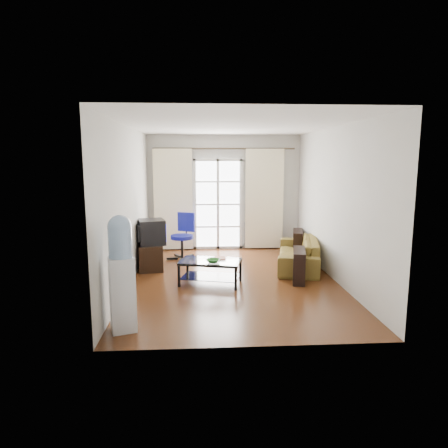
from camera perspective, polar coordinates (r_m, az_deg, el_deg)
The scene contains 20 objects.
floor at distance 7.22m, azimuth 1.33°, elevation -7.95°, with size 5.20×5.20×0.00m, color #552C14.
ceiling at distance 6.92m, azimuth 1.41°, elevation 13.94°, with size 5.20×5.20×0.00m, color white.
wall_back at distance 9.52m, azimuth 0.01°, elevation 4.51°, with size 3.60×0.02×2.70m, color silver.
wall_front at distance 4.38m, azimuth 4.32°, elevation -1.04°, with size 3.60×0.02×2.70m, color silver.
wall_left at distance 7.02m, azimuth -13.45°, elevation 2.58°, with size 0.02×5.20×2.70m, color silver.
wall_right at distance 7.32m, azimuth 15.56°, elevation 2.76°, with size 0.02×5.20×2.70m, color silver.
french_door at distance 9.48m, azimuth -0.88°, elevation 2.82°, with size 1.16×0.06×2.15m.
curtain_rod at distance 9.39m, azimuth 0.05°, elevation 10.73°, with size 0.04×0.04×3.30m, color #4C3F2D.
curtain_left at distance 9.42m, azimuth -7.27°, elevation 3.47°, with size 0.90×0.07×2.35m, color #FFF6CD.
curtain_right at distance 9.52m, azimuth 5.78°, elevation 3.56°, with size 0.90×0.07×2.35m, color #FFF6CD.
radiator at distance 9.64m, azimuth 4.79°, elevation -1.58°, with size 0.64×0.12×0.64m, color #9C9C9E.
sofa at distance 8.17m, azimuth 10.55°, elevation -4.02°, with size 1.18×2.06×0.57m, color brown.
coffee_table at distance 6.91m, azimuth -1.95°, elevation -6.42°, with size 1.14×0.82×0.42m.
bowl at distance 6.74m, azimuth -1.57°, elevation -5.27°, with size 0.29×0.29×0.06m, color #328B37.
book at distance 6.97m, azimuth -1.30°, elevation -4.91°, with size 0.20×0.26×0.02m, color #9D2913.
remote at distance 7.03m, azimuth -1.30°, elevation -4.83°, with size 0.15×0.04×0.02m, color black.
tv_stand at distance 7.98m, azimuth -10.37°, elevation -4.59°, with size 0.45×0.68×0.50m, color black.
crt_tv at distance 7.89m, azimuth -10.46°, elevation -1.12°, with size 0.61×0.63×0.48m.
task_chair at distance 8.65m, azimuth -5.91°, elevation -3.11°, with size 0.90×0.90×0.99m.
water_cooler at distance 5.11m, azimuth -14.44°, elevation -6.54°, with size 0.37×0.37×1.47m.
Camera 1 is at (-0.60, -6.87, 2.13)m, focal length 32.00 mm.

